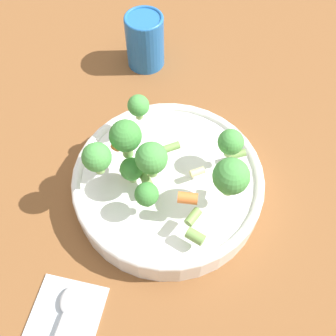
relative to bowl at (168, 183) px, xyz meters
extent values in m
plane|color=brown|center=(0.00, 0.00, -0.03)|extent=(3.00, 3.00, 0.00)
cylinder|color=white|center=(0.00, 0.00, -0.01)|extent=(0.28, 0.28, 0.04)
torus|color=white|center=(0.00, 0.00, 0.02)|extent=(0.28, 0.28, 0.01)
cylinder|color=#8CB766|center=(-0.01, 0.05, 0.03)|extent=(0.01, 0.01, 0.01)
sphere|color=#3D8438|center=(-0.01, 0.05, 0.05)|extent=(0.03, 0.03, 0.03)
cylinder|color=#8CB766|center=(0.01, 0.06, 0.07)|extent=(0.01, 0.01, 0.02)
sphere|color=#3D8438|center=(0.01, 0.06, 0.10)|extent=(0.04, 0.04, 0.04)
cylinder|color=#8CB766|center=(0.07, 0.05, 0.06)|extent=(0.01, 0.01, 0.01)
sphere|color=#479342|center=(0.07, 0.05, 0.08)|extent=(0.03, 0.03, 0.03)
cylinder|color=#8CB766|center=(-0.06, 0.02, 0.05)|extent=(0.01, 0.01, 0.01)
sphere|color=#3D8438|center=(-0.06, 0.02, 0.06)|extent=(0.03, 0.03, 0.03)
cylinder|color=#8CB766|center=(-0.02, 0.09, 0.07)|extent=(0.01, 0.01, 0.01)
sphere|color=#479342|center=(-0.02, 0.09, 0.09)|extent=(0.04, 0.04, 0.04)
cylinder|color=#8CB766|center=(-0.02, 0.02, 0.06)|extent=(0.01, 0.01, 0.02)
sphere|color=#479342|center=(-0.02, 0.02, 0.09)|extent=(0.04, 0.04, 0.04)
cylinder|color=#8CB766|center=(0.03, -0.08, 0.05)|extent=(0.01, 0.01, 0.01)
sphere|color=#479342|center=(0.03, -0.08, 0.07)|extent=(0.04, 0.04, 0.04)
cylinder|color=#8CB766|center=(-0.03, -0.08, 0.06)|extent=(0.02, 0.02, 0.02)
sphere|color=#479342|center=(-0.03, -0.08, 0.09)|extent=(0.05, 0.05, 0.05)
cylinder|color=#729E4C|center=(-0.02, 0.03, 0.04)|extent=(0.03, 0.03, 0.01)
cylinder|color=#729E4C|center=(0.01, 0.00, 0.07)|extent=(0.02, 0.03, 0.01)
cylinder|color=beige|center=(0.00, -0.04, 0.04)|extent=(0.02, 0.02, 0.01)
cylinder|color=orange|center=(0.01, 0.04, 0.04)|extent=(0.01, 0.02, 0.01)
cylinder|color=#729E4C|center=(0.04, -0.10, 0.03)|extent=(0.02, 0.03, 0.01)
cylinder|color=#729E4C|center=(-0.10, -0.04, 0.04)|extent=(0.02, 0.03, 0.01)
cylinder|color=orange|center=(0.02, 0.07, 0.07)|extent=(0.03, 0.02, 0.01)
cylinder|color=#729E4C|center=(-0.01, 0.09, 0.05)|extent=(0.02, 0.01, 0.01)
cylinder|color=#729E4C|center=(-0.08, -0.04, 0.05)|extent=(0.03, 0.02, 0.01)
cylinder|color=orange|center=(-0.06, -0.03, 0.06)|extent=(0.02, 0.03, 0.01)
cylinder|color=orange|center=(-0.03, -0.08, 0.06)|extent=(0.03, 0.02, 0.01)
cylinder|color=#2366B2|center=(0.28, 0.07, 0.02)|extent=(0.07, 0.07, 0.10)
torus|color=#2366B2|center=(0.28, 0.07, 0.07)|extent=(0.07, 0.07, 0.01)
cube|color=#B2BCC6|center=(-0.21, 0.12, -0.02)|extent=(0.15, 0.11, 0.01)
ellipsoid|color=silver|center=(-0.17, 0.11, -0.02)|extent=(0.04, 0.03, 0.01)
camera|label=1|loc=(-0.29, -0.02, 0.50)|focal=42.00mm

